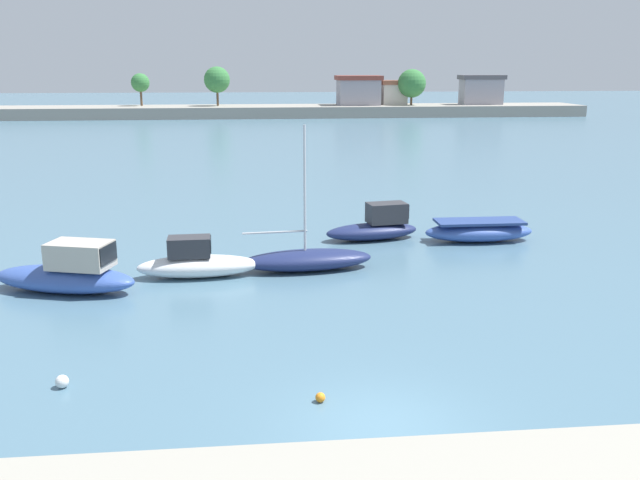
{
  "coord_description": "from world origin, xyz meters",
  "views": [
    {
      "loc": [
        -2.78,
        -13.66,
        7.94
      ],
      "look_at": [
        0.02,
        14.22,
        0.74
      ],
      "focal_mm": 38.17,
      "sensor_mm": 36.0,
      "label": 1
    }
  ],
  "objects_px": {
    "moored_boat_3": "(376,227)",
    "mooring_buoy_3": "(500,220)",
    "mooring_buoy_1": "(320,397)",
    "moored_boat_4": "(479,231)",
    "moored_boat_2": "(307,259)",
    "mooring_buoy_0": "(62,381)",
    "moored_boat_1": "(197,263)",
    "moored_boat_0": "(68,273)"
  },
  "relations": [
    {
      "from": "moored_boat_3",
      "to": "mooring_buoy_3",
      "type": "relative_size",
      "value": 11.53
    },
    {
      "from": "moored_boat_3",
      "to": "mooring_buoy_1",
      "type": "height_order",
      "value": "moored_boat_3"
    },
    {
      "from": "moored_boat_4",
      "to": "mooring_buoy_1",
      "type": "bearing_deg",
      "value": -120.49
    },
    {
      "from": "moored_boat_2",
      "to": "mooring_buoy_0",
      "type": "distance_m",
      "value": 11.94
    },
    {
      "from": "moored_boat_3",
      "to": "mooring_buoy_0",
      "type": "relative_size",
      "value": 13.69
    },
    {
      "from": "moored_boat_2",
      "to": "moored_boat_1",
      "type": "bearing_deg",
      "value": -178.37
    },
    {
      "from": "moored_boat_1",
      "to": "moored_boat_3",
      "type": "bearing_deg",
      "value": 30.72
    },
    {
      "from": "moored_boat_4",
      "to": "mooring_buoy_1",
      "type": "distance_m",
      "value": 17.32
    },
    {
      "from": "moored_boat_1",
      "to": "mooring_buoy_3",
      "type": "xyz_separation_m",
      "value": [
        14.9,
        7.6,
        -0.36
      ]
    },
    {
      "from": "moored_boat_3",
      "to": "mooring_buoy_1",
      "type": "xyz_separation_m",
      "value": [
        -4.2,
        -15.66,
        -0.48
      ]
    },
    {
      "from": "mooring_buoy_0",
      "to": "moored_boat_1",
      "type": "bearing_deg",
      "value": 73.39
    },
    {
      "from": "moored_boat_0",
      "to": "moored_boat_1",
      "type": "bearing_deg",
      "value": 32.91
    },
    {
      "from": "moored_boat_3",
      "to": "mooring_buoy_1",
      "type": "distance_m",
      "value": 16.22
    },
    {
      "from": "moored_boat_0",
      "to": "moored_boat_1",
      "type": "distance_m",
      "value": 4.67
    },
    {
      "from": "moored_boat_3",
      "to": "mooring_buoy_0",
      "type": "distance_m",
      "value": 17.79
    },
    {
      "from": "mooring_buoy_0",
      "to": "mooring_buoy_1",
      "type": "relative_size",
      "value": 1.39
    },
    {
      "from": "moored_boat_2",
      "to": "moored_boat_4",
      "type": "relative_size",
      "value": 1.14
    },
    {
      "from": "mooring_buoy_1",
      "to": "mooring_buoy_3",
      "type": "bearing_deg",
      "value": 58.37
    },
    {
      "from": "moored_boat_1",
      "to": "mooring_buoy_1",
      "type": "height_order",
      "value": "moored_boat_1"
    },
    {
      "from": "moored_boat_4",
      "to": "mooring_buoy_3",
      "type": "relative_size",
      "value": 12.61
    },
    {
      "from": "moored_boat_1",
      "to": "moored_boat_4",
      "type": "xyz_separation_m",
      "value": [
        12.64,
        4.29,
        -0.08
      ]
    },
    {
      "from": "moored_boat_0",
      "to": "moored_boat_1",
      "type": "relative_size",
      "value": 1.2
    },
    {
      "from": "moored_boat_1",
      "to": "mooring_buoy_1",
      "type": "xyz_separation_m",
      "value": [
        3.72,
        -10.55,
        -0.44
      ]
    },
    {
      "from": "moored_boat_0",
      "to": "moored_boat_2",
      "type": "relative_size",
      "value": 0.98
    },
    {
      "from": "moored_boat_0",
      "to": "mooring_buoy_3",
      "type": "xyz_separation_m",
      "value": [
        19.38,
        8.93,
        -0.48
      ]
    },
    {
      "from": "moored_boat_1",
      "to": "mooring_buoy_3",
      "type": "height_order",
      "value": "moored_boat_1"
    },
    {
      "from": "moored_boat_4",
      "to": "mooring_buoy_1",
      "type": "relative_size",
      "value": 20.81
    },
    {
      "from": "moored_boat_1",
      "to": "moored_boat_3",
      "type": "height_order",
      "value": "moored_boat_3"
    },
    {
      "from": "moored_boat_2",
      "to": "mooring_buoy_1",
      "type": "relative_size",
      "value": 23.63
    },
    {
      "from": "moored_boat_0",
      "to": "mooring_buoy_0",
      "type": "height_order",
      "value": "moored_boat_0"
    },
    {
      "from": "moored_boat_0",
      "to": "mooring_buoy_1",
      "type": "relative_size",
      "value": 23.24
    },
    {
      "from": "moored_boat_0",
      "to": "moored_boat_1",
      "type": "xyz_separation_m",
      "value": [
        4.48,
        1.34,
        -0.12
      ]
    },
    {
      "from": "mooring_buoy_3",
      "to": "moored_boat_2",
      "type": "bearing_deg",
      "value": -146.2
    },
    {
      "from": "moored_boat_1",
      "to": "mooring_buoy_3",
      "type": "relative_size",
      "value": 11.78
    },
    {
      "from": "moored_boat_0",
      "to": "mooring_buoy_3",
      "type": "height_order",
      "value": "moored_boat_0"
    },
    {
      "from": "moored_boat_0",
      "to": "moored_boat_2",
      "type": "height_order",
      "value": "moored_boat_2"
    },
    {
      "from": "moored_boat_0",
      "to": "moored_boat_2",
      "type": "distance_m",
      "value": 8.98
    },
    {
      "from": "moored_boat_4",
      "to": "mooring_buoy_3",
      "type": "distance_m",
      "value": 4.02
    },
    {
      "from": "moored_boat_3",
      "to": "mooring_buoy_1",
      "type": "relative_size",
      "value": 19.02
    },
    {
      "from": "moored_boat_0",
      "to": "mooring_buoy_0",
      "type": "bearing_deg",
      "value": -61.08
    },
    {
      "from": "moored_boat_4",
      "to": "moored_boat_3",
      "type": "bearing_deg",
      "value": 170.64
    },
    {
      "from": "moored_boat_2",
      "to": "mooring_buoy_0",
      "type": "xyz_separation_m",
      "value": [
        -7.03,
        -9.64,
        -0.26
      ]
    }
  ]
}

